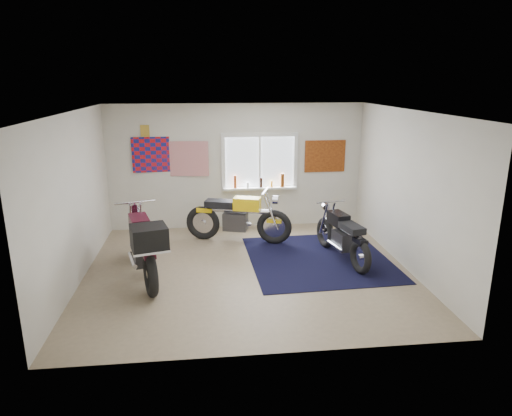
{
  "coord_description": "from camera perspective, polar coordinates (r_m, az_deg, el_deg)",
  "views": [
    {
      "loc": [
        -0.67,
        -7.25,
        3.19
      ],
      "look_at": [
        0.19,
        0.4,
        1.0
      ],
      "focal_mm": 32.0,
      "sensor_mm": 36.0,
      "label": 1
    }
  ],
  "objects": [
    {
      "name": "yellow_triumph",
      "position": [
        9.18,
        -2.32,
        -1.31
      ],
      "size": [
        2.13,
        0.86,
        1.1
      ],
      "rotation": [
        0.0,
        0.0,
        -0.3
      ],
      "color": "black",
      "rests_on": "ground"
    },
    {
      "name": "navy_rug",
      "position": [
        8.5,
        7.82,
        -6.29
      ],
      "size": [
        2.6,
        2.7,
        0.01
      ],
      "primitive_type": "cube",
      "rotation": [
        0.0,
        0.0,
        0.04
      ],
      "color": "black",
      "rests_on": "ground"
    },
    {
      "name": "black_chrome_bike",
      "position": [
        8.42,
        10.71,
        -3.55
      ],
      "size": [
        0.65,
        1.91,
        0.99
      ],
      "rotation": [
        0.0,
        0.0,
        1.77
      ],
      "color": "black",
      "rests_on": "navy_rug"
    },
    {
      "name": "maroon_tourer",
      "position": [
        7.57,
        -13.88,
        -4.59
      ],
      "size": [
        1.03,
        2.27,
        1.16
      ],
      "rotation": [
        0.0,
        0.0,
        1.84
      ],
      "color": "black",
      "rests_on": "ground"
    },
    {
      "name": "window_assembly",
      "position": [
        9.95,
        0.46,
        5.31
      ],
      "size": [
        1.66,
        0.17,
        1.26
      ],
      "color": "white",
      "rests_on": "room_shell"
    },
    {
      "name": "room_shell",
      "position": [
        7.44,
        -1.09,
        3.83
      ],
      "size": [
        5.5,
        5.5,
        5.5
      ],
      "color": "white",
      "rests_on": "ground"
    },
    {
      "name": "flag_display",
      "position": [
        9.86,
        -13.72,
        9.35
      ],
      "size": [
        1.6,
        0.1,
        1.17
      ],
      "color": "red",
      "rests_on": "room_shell"
    },
    {
      "name": "ground",
      "position": [
        7.94,
        -1.03,
        -7.82
      ],
      "size": [
        5.5,
        5.5,
        0.0
      ],
      "primitive_type": "plane",
      "color": "#9E896B",
      "rests_on": "ground"
    },
    {
      "name": "oil_bottles",
      "position": [
        9.96,
        0.98,
        3.32
      ],
      "size": [
        1.12,
        0.09,
        0.3
      ],
      "color": "#993B16",
      "rests_on": "window_assembly"
    },
    {
      "name": "triumph_poster",
      "position": [
        10.21,
        8.61,
        6.42
      ],
      "size": [
        0.9,
        0.03,
        0.7
      ],
      "primitive_type": "cube",
      "color": "#A54C14",
      "rests_on": "room_shell"
    }
  ]
}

